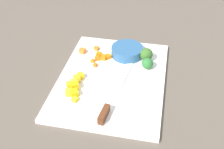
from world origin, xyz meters
TOP-DOWN VIEW (x-y plane):
  - ground_plane at (0.00, 0.00)m, footprint 4.00×4.00m
  - cutting_board at (0.00, 0.00)m, footprint 0.42×0.31m
  - prep_bowl at (-0.12, 0.03)m, footprint 0.10×0.10m
  - chef_knife at (0.10, 0.02)m, footprint 0.31×0.06m
  - carrot_dice_0 at (-0.06, -0.08)m, footprint 0.01×0.01m
  - carrot_dice_1 at (-0.08, -0.07)m, footprint 0.02×0.02m
  - carrot_dice_2 at (-0.14, -0.08)m, footprint 0.02×0.02m
  - carrot_dice_3 at (-0.04, -0.06)m, footprint 0.01×0.01m
  - carrot_dice_4 at (-0.10, -0.06)m, footprint 0.02×0.02m
  - carrot_dice_5 at (-0.09, -0.03)m, footprint 0.02×0.02m
  - carrot_dice_6 at (-0.09, -0.05)m, footprint 0.02×0.02m
  - carrot_dice_7 at (-0.11, -0.12)m, footprint 0.02×0.02m
  - pepper_dice_0 at (0.05, -0.10)m, footprint 0.03×0.03m
  - pepper_dice_1 at (0.04, -0.10)m, footprint 0.03×0.03m
  - pepper_dice_2 at (0.10, -0.10)m, footprint 0.02×0.02m
  - pepper_dice_3 at (0.07, -0.11)m, footprint 0.03×0.03m
  - pepper_dice_4 at (0.02, -0.09)m, footprint 0.02×0.02m
  - pepper_dice_5 at (0.10, -0.09)m, footprint 0.03×0.03m
  - pepper_dice_6 at (0.12, -0.08)m, footprint 0.02×0.02m
  - pepper_dice_7 at (0.07, -0.09)m, footprint 0.03×0.03m
  - broccoli_floret_0 at (-0.11, 0.09)m, footprint 0.04×0.04m
  - broccoli_floret_1 at (-0.07, 0.10)m, footprint 0.03×0.03m

SIDE VIEW (x-z plane):
  - ground_plane at x=0.00m, z-range 0.00..0.00m
  - cutting_board at x=0.00m, z-range 0.00..0.01m
  - carrot_dice_0 at x=-0.06m, z-range 0.01..0.02m
  - carrot_dice_3 at x=-0.04m, z-range 0.01..0.02m
  - carrot_dice_2 at x=-0.14m, z-range 0.01..0.02m
  - pepper_dice_6 at x=0.12m, z-range 0.01..0.02m
  - carrot_dice_1 at x=-0.08m, z-range 0.01..0.02m
  - carrot_dice_4 at x=-0.10m, z-range 0.01..0.02m
  - carrot_dice_5 at x=-0.09m, z-range 0.01..0.02m
  - carrot_dice_6 at x=-0.09m, z-range 0.01..0.03m
  - pepper_dice_0 at x=0.05m, z-range 0.01..0.03m
  - pepper_dice_2 at x=0.10m, z-range 0.01..0.03m
  - pepper_dice_3 at x=0.07m, z-range 0.01..0.03m
  - chef_knife at x=0.10m, z-range 0.01..0.03m
  - carrot_dice_7 at x=-0.11m, z-range 0.01..0.03m
  - pepper_dice_4 at x=0.02m, z-range 0.01..0.03m
  - pepper_dice_1 at x=0.04m, z-range 0.01..0.03m
  - pepper_dice_5 at x=0.10m, z-range 0.01..0.03m
  - pepper_dice_7 at x=0.07m, z-range 0.01..0.03m
  - prep_bowl at x=-0.12m, z-range 0.01..0.04m
  - broccoli_floret_1 at x=-0.07m, z-range 0.01..0.05m
  - broccoli_floret_0 at x=-0.11m, z-range 0.01..0.06m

